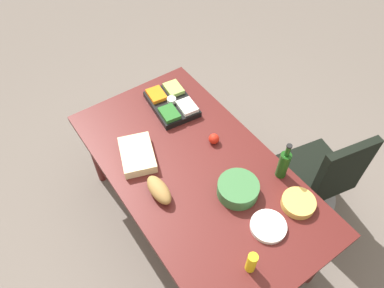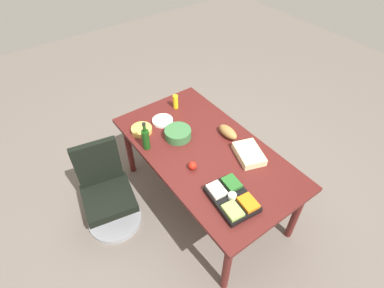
% 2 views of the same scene
% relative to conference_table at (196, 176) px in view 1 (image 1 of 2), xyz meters
% --- Properties ---
extents(ground_plane, '(10.00, 10.00, 0.00)m').
position_rel_conference_table_xyz_m(ground_plane, '(0.00, 0.00, -0.72)').
color(ground_plane, '#675D55').
extents(conference_table, '(1.92, 1.05, 0.80)m').
position_rel_conference_table_xyz_m(conference_table, '(0.00, 0.00, 0.00)').
color(conference_table, '#4E1816').
rests_on(conference_table, ground).
extents(office_chair, '(0.57, 0.57, 0.96)m').
position_rel_conference_table_xyz_m(office_chair, '(0.39, 0.93, -0.36)').
color(office_chair, gray).
rests_on(office_chair, ground).
extents(salad_bowl, '(0.31, 0.31, 0.09)m').
position_rel_conference_table_xyz_m(salad_bowl, '(0.31, 0.11, 0.13)').
color(salad_bowl, '#376B3A').
rests_on(salad_bowl, conference_table).
extents(sheet_cake, '(0.37, 0.31, 0.07)m').
position_rel_conference_table_xyz_m(sheet_cake, '(-0.31, -0.28, 0.12)').
color(sheet_cake, beige).
rests_on(sheet_cake, conference_table).
extents(mustard_bottle, '(0.07, 0.07, 0.16)m').
position_rel_conference_table_xyz_m(mustard_bottle, '(0.73, -0.14, 0.16)').
color(mustard_bottle, yellow).
rests_on(mustard_bottle, conference_table).
extents(veggie_tray, '(0.45, 0.35, 0.09)m').
position_rel_conference_table_xyz_m(veggie_tray, '(-0.60, 0.19, 0.12)').
color(veggie_tray, black).
rests_on(veggie_tray, conference_table).
extents(apple_red, '(0.08, 0.08, 0.08)m').
position_rel_conference_table_xyz_m(apple_red, '(-0.12, 0.24, 0.12)').
color(apple_red, red).
rests_on(apple_red, conference_table).
extents(wine_bottle, '(0.07, 0.07, 0.31)m').
position_rel_conference_table_xyz_m(wine_bottle, '(0.36, 0.44, 0.20)').
color(wine_bottle, '#154212').
rests_on(wine_bottle, conference_table).
extents(bread_loaf, '(0.24, 0.11, 0.10)m').
position_rel_conference_table_xyz_m(bread_loaf, '(0.03, -0.31, 0.13)').
color(bread_loaf, olive).
rests_on(bread_loaf, conference_table).
extents(chip_bowl, '(0.25, 0.25, 0.05)m').
position_rel_conference_table_xyz_m(chip_bowl, '(0.60, 0.37, 0.11)').
color(chip_bowl, gold).
rests_on(chip_bowl, conference_table).
extents(paper_plate_stack, '(0.23, 0.23, 0.03)m').
position_rel_conference_table_xyz_m(paper_plate_stack, '(0.60, 0.11, 0.10)').
color(paper_plate_stack, white).
rests_on(paper_plate_stack, conference_table).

